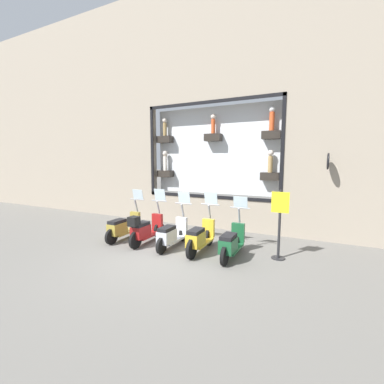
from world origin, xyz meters
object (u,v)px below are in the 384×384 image
at_px(scooter_silver_2, 172,234).
at_px(scooter_red_3, 145,229).
at_px(scooter_olive_4, 123,227).
at_px(shop_sign_post, 280,222).
at_px(scooter_yellow_1, 200,237).
at_px(scooter_green_0, 231,243).

bearing_deg(scooter_silver_2, scooter_red_3, 93.27).
xyz_separation_m(scooter_olive_4, shop_sign_post, (0.51, -4.89, 0.59)).
distance_m(scooter_yellow_1, scooter_red_3, 1.87).
relative_size(scooter_red_3, scooter_olive_4, 1.00).
bearing_deg(shop_sign_post, scooter_yellow_1, 103.64).
xyz_separation_m(scooter_silver_2, scooter_olive_4, (0.00, 1.87, 0.01)).
bearing_deg(scooter_green_0, scooter_olive_4, 89.98).
bearing_deg(scooter_yellow_1, scooter_silver_2, 90.48).
height_order(scooter_silver_2, shop_sign_post, shop_sign_post).
distance_m(scooter_silver_2, scooter_red_3, 0.94).
relative_size(scooter_silver_2, scooter_olive_4, 1.00).
distance_m(scooter_yellow_1, scooter_olive_4, 2.81).
relative_size(scooter_green_0, scooter_silver_2, 1.00).
height_order(scooter_green_0, scooter_silver_2, scooter_silver_2).
bearing_deg(shop_sign_post, scooter_silver_2, 99.66).
bearing_deg(scooter_green_0, scooter_yellow_1, 89.55).
relative_size(scooter_olive_4, shop_sign_post, 0.96).
distance_m(scooter_green_0, scooter_silver_2, 1.87).
height_order(scooter_yellow_1, scooter_red_3, scooter_yellow_1).
height_order(scooter_green_0, scooter_red_3, scooter_red_3).
height_order(scooter_yellow_1, shop_sign_post, shop_sign_post).
height_order(scooter_red_3, scooter_olive_4, scooter_red_3).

